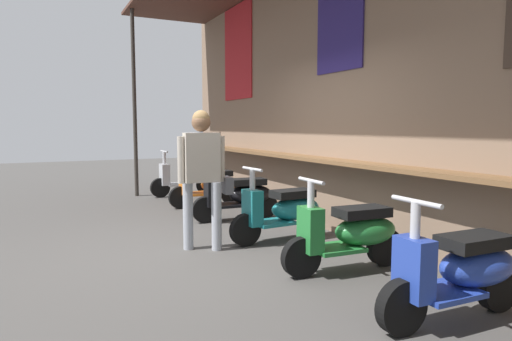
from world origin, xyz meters
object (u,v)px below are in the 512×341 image
(scooter_silver, at_px, (187,177))
(scooter_teal, at_px, (285,210))
(scooter_orange, at_px, (211,185))
(scooter_black, at_px, (241,195))
(scooter_green, at_px, (352,233))
(shopper_with_handbag, at_px, (203,166))
(scooter_blue, at_px, (462,270))

(scooter_silver, bearing_deg, scooter_teal, 89.24)
(scooter_orange, height_order, scooter_black, same)
(scooter_teal, height_order, scooter_green, same)
(scooter_orange, xyz_separation_m, scooter_green, (4.08, -0.00, 0.00))
(scooter_orange, distance_m, scooter_black, 1.34)
(scooter_green, bearing_deg, scooter_black, -86.06)
(scooter_black, xyz_separation_m, shopper_with_handbag, (1.34, -1.09, 0.62))
(scooter_orange, bearing_deg, scooter_green, 90.64)
(scooter_silver, xyz_separation_m, scooter_orange, (1.43, 0.00, 0.00))
(scooter_orange, distance_m, scooter_green, 4.08)
(scooter_teal, relative_size, scooter_blue, 1.00)
(scooter_silver, height_order, scooter_orange, same)
(scooter_black, distance_m, shopper_with_handbag, 1.83)
(scooter_teal, height_order, shopper_with_handbag, shopper_with_handbag)
(scooter_silver, xyz_separation_m, scooter_blue, (6.81, -0.00, 0.00))
(scooter_orange, distance_m, scooter_blue, 5.39)
(scooter_silver, bearing_deg, scooter_green, 89.24)
(scooter_silver, distance_m, scooter_blue, 6.81)
(scooter_blue, bearing_deg, shopper_with_handbag, -66.13)
(scooter_silver, distance_m, scooter_black, 2.77)
(scooter_green, height_order, shopper_with_handbag, shopper_with_handbag)
(scooter_black, distance_m, scooter_green, 2.74)
(scooter_black, bearing_deg, scooter_orange, -85.45)
(scooter_silver, bearing_deg, scooter_blue, 89.24)
(scooter_blue, bearing_deg, scooter_silver, -88.05)
(scooter_silver, height_order, scooter_teal, same)
(scooter_silver, relative_size, shopper_with_handbag, 0.84)
(scooter_orange, relative_size, shopper_with_handbag, 0.84)
(scooter_silver, height_order, scooter_blue, same)
(scooter_blue, distance_m, shopper_with_handbag, 2.99)
(scooter_teal, xyz_separation_m, scooter_green, (1.36, -0.00, 0.00))
(scooter_silver, bearing_deg, scooter_black, 89.24)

